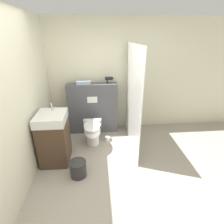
{
  "coord_description": "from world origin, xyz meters",
  "views": [
    {
      "loc": [
        -0.2,
        -1.88,
        2.15
      ],
      "look_at": [
        0.05,
        1.22,
        0.76
      ],
      "focal_mm": 28.0,
      "sensor_mm": 36.0,
      "label": 1
    }
  ],
  "objects_px": {
    "toilet": "(92,132)",
    "hair_drier": "(109,79)",
    "sink_vanity": "(54,138)",
    "waste_bin": "(78,169)"
  },
  "relations": [
    {
      "from": "hair_drier",
      "to": "waste_bin",
      "type": "xyz_separation_m",
      "value": [
        -0.61,
        -1.48,
        -1.14
      ]
    },
    {
      "from": "sink_vanity",
      "to": "hair_drier",
      "type": "xyz_separation_m",
      "value": [
        1.05,
        1.05,
        0.8
      ]
    },
    {
      "from": "waste_bin",
      "to": "toilet",
      "type": "bearing_deg",
      "value": 75.4
    },
    {
      "from": "waste_bin",
      "to": "hair_drier",
      "type": "bearing_deg",
      "value": 67.43
    },
    {
      "from": "toilet",
      "to": "hair_drier",
      "type": "xyz_separation_m",
      "value": [
        0.39,
        0.62,
        0.95
      ]
    },
    {
      "from": "sink_vanity",
      "to": "hair_drier",
      "type": "relative_size",
      "value": 5.65
    },
    {
      "from": "hair_drier",
      "to": "waste_bin",
      "type": "height_order",
      "value": "hair_drier"
    },
    {
      "from": "toilet",
      "to": "sink_vanity",
      "type": "height_order",
      "value": "sink_vanity"
    },
    {
      "from": "sink_vanity",
      "to": "hair_drier",
      "type": "height_order",
      "value": "hair_drier"
    },
    {
      "from": "sink_vanity",
      "to": "toilet",
      "type": "bearing_deg",
      "value": 33.25
    }
  ]
}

